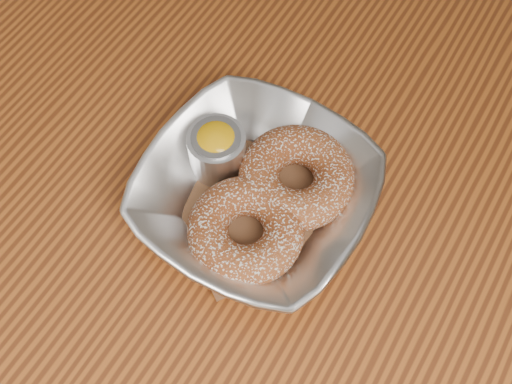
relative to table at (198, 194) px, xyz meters
The scene contains 7 objects.
ground_plane 0.65m from the table, ahead, with size 4.00×4.00×0.00m, color #565659.
table is the anchor object (origin of this frame).
serving_bowl 0.15m from the table, 11.93° to the right, with size 0.21×0.21×0.05m, color silver.
parchment 0.14m from the table, 11.93° to the right, with size 0.14×0.14×0.00m, color brown.
donut_back 0.17m from the table, ahead, with size 0.11×0.11×0.04m, color brown.
donut_front 0.17m from the table, 28.64° to the right, with size 0.10×0.10×0.04m, color brown.
ramekin 0.14m from the table, ahead, with size 0.05×0.05×0.06m.
Camera 1 is at (0.22, -0.23, 1.27)m, focal length 42.00 mm.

